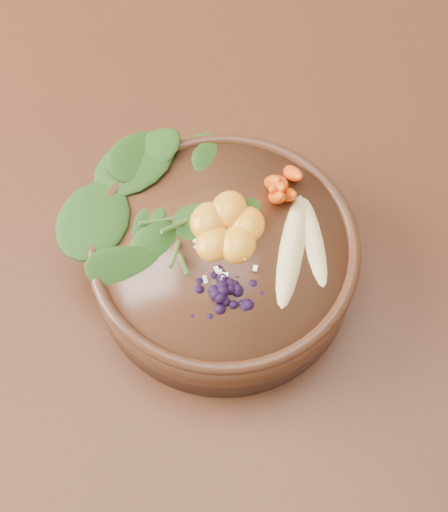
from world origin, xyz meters
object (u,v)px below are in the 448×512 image
at_px(banana_halves, 304,239).
at_px(mandarin_cluster, 227,221).
at_px(kale_heap, 187,183).
at_px(carrot_cluster, 278,165).
at_px(stoneware_bowl, 224,261).
at_px(dining_table, 222,233).
at_px(blueberry_pile, 223,286).

bearing_deg(banana_halves, mandarin_cluster, 170.25).
bearing_deg(kale_heap, carrot_cluster, 21.78).
bearing_deg(stoneware_bowl, carrot_cluster, 67.58).
relative_size(kale_heap, mandarin_cluster, 2.07).
bearing_deg(dining_table, mandarin_cluster, -71.23).
bearing_deg(blueberry_pile, kale_heap, 123.07).
distance_m(kale_heap, blueberry_pile, 0.12).
bearing_deg(kale_heap, banana_halves, -12.28).
distance_m(kale_heap, mandarin_cluster, 0.06).
relative_size(dining_table, blueberry_pile, 13.25).
bearing_deg(banana_halves, carrot_cluster, 113.06).
relative_size(stoneware_bowl, banana_halves, 1.74).
bearing_deg(carrot_cluster, banana_halves, -66.94).
bearing_deg(banana_halves, blueberry_pile, -141.51).
distance_m(stoneware_bowl, kale_heap, 0.09).
bearing_deg(banana_halves, dining_table, 129.72).
distance_m(kale_heap, banana_halves, 0.13).
relative_size(stoneware_bowl, carrot_cluster, 3.63).
height_order(stoneware_bowl, carrot_cluster, carrot_cluster).
bearing_deg(blueberry_pile, dining_table, 105.82).
xyz_separation_m(mandarin_cluster, blueberry_pile, (0.01, -0.07, 0.00)).
bearing_deg(kale_heap, blueberry_pile, -56.93).
bearing_deg(dining_table, blueberry_pile, -74.18).
relative_size(banana_halves, blueberry_pile, 1.24).
xyz_separation_m(kale_heap, carrot_cluster, (0.08, 0.03, 0.02)).
distance_m(dining_table, mandarin_cluster, 0.20).
relative_size(dining_table, mandarin_cluster, 19.30).
height_order(stoneware_bowl, mandarin_cluster, mandarin_cluster).
height_order(dining_table, blueberry_pile, blueberry_pile).
bearing_deg(banana_halves, stoneware_bowl, -177.26).
relative_size(dining_table, stoneware_bowl, 6.12).
bearing_deg(carrot_cluster, dining_table, 147.71).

